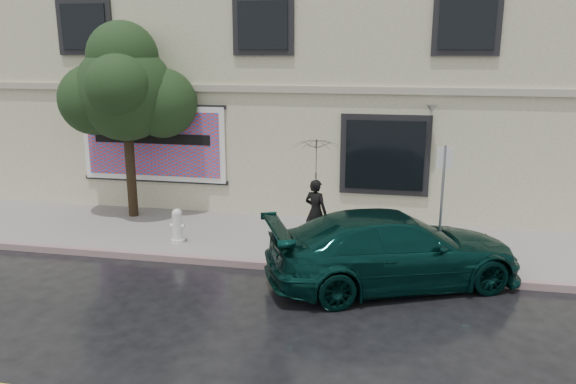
% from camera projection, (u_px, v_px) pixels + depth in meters
% --- Properties ---
extents(ground, '(90.00, 90.00, 0.00)m').
position_uv_depth(ground, '(205.00, 294.00, 10.88)').
color(ground, black).
rests_on(ground, ground).
extents(sidewalk, '(20.00, 3.50, 0.15)m').
position_uv_depth(sidewalk, '(249.00, 237.00, 13.95)').
color(sidewalk, gray).
rests_on(sidewalk, ground).
extents(curb, '(20.00, 0.18, 0.16)m').
position_uv_depth(curb, '(228.00, 262.00, 12.29)').
color(curb, gray).
rests_on(curb, ground).
extents(building, '(20.00, 8.12, 7.00)m').
position_uv_depth(building, '(293.00, 84.00, 18.57)').
color(building, beige).
rests_on(building, ground).
extents(billboard, '(4.30, 0.16, 2.20)m').
position_uv_depth(billboard, '(153.00, 144.00, 15.65)').
color(billboard, white).
rests_on(billboard, ground).
extents(car, '(5.57, 4.10, 1.48)m').
position_uv_depth(car, '(394.00, 249.00, 11.17)').
color(car, black).
rests_on(car, ground).
extents(pedestrian, '(0.66, 0.56, 1.55)m').
position_uv_depth(pedestrian, '(316.00, 212.00, 13.09)').
color(pedestrian, black).
rests_on(pedestrian, sidewalk).
extents(umbrella, '(1.29, 1.29, 0.81)m').
position_uv_depth(umbrella, '(316.00, 162.00, 12.80)').
color(umbrella, black).
rests_on(umbrella, pedestrian).
extents(street_tree, '(2.56, 2.56, 4.65)m').
position_uv_depth(street_tree, '(125.00, 93.00, 14.68)').
color(street_tree, '#302515').
rests_on(street_tree, sidewalk).
extents(fire_hydrant, '(0.34, 0.32, 0.83)m').
position_uv_depth(fire_hydrant, '(177.00, 226.00, 13.25)').
color(fire_hydrant, silver).
rests_on(fire_hydrant, sidewalk).
extents(sign_pole, '(0.32, 0.06, 2.63)m').
position_uv_depth(sign_pole, '(442.00, 197.00, 11.23)').
color(sign_pole, gray).
rests_on(sign_pole, sidewalk).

